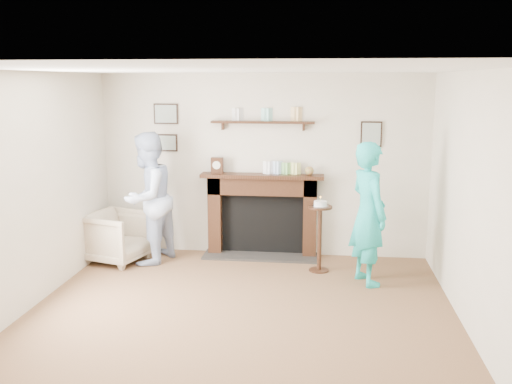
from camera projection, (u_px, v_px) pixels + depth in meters
The scene contains 6 objects.
ground at pixel (236, 327), 5.66m from camera, with size 5.00×5.00×0.00m, color brown.
room_shell at pixel (245, 155), 6.02m from camera, with size 4.54×5.02×2.52m.
armchair at pixel (118, 261), 7.71m from camera, with size 0.73×0.75×0.68m, color #9D9074.
man at pixel (150, 262), 7.68m from camera, with size 0.85×0.66×1.75m, color #CAD8FD.
woman at pixel (366, 282), 6.90m from camera, with size 0.62×0.41×1.71m, color #20B9B6.
pedestal_table at pixel (320, 225), 7.20m from camera, with size 0.31×0.31×0.98m.
Camera 1 is at (0.83, -5.23, 2.40)m, focal length 40.00 mm.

